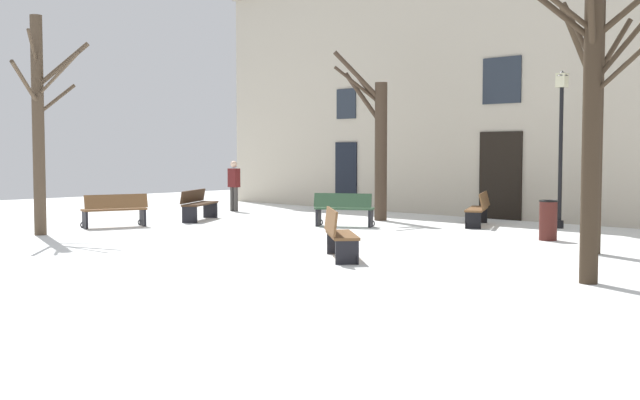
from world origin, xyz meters
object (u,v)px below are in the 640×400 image
object	(u,v)px
tree_near_facade	(378,141)
bench_near_center_tree	(198,204)
bench_back_to_back_right	(115,210)
bench_back_to_back_left	(479,208)
streetlamp	(561,132)
tree_right_of_center	(594,104)
litter_bin	(548,220)
bench_facing_shops	(344,209)
person_by_shop_door	(234,183)
tree_left_of_center	(40,120)
tree_foreground	(591,120)
bench_far_corner	(339,234)

from	to	relation	value
tree_near_facade	bench_near_center_tree	distance (m)	5.41
bench_back_to_back_right	bench_back_to_back_left	bearing A→B (deg)	153.15
streetlamp	bench_back_to_back_right	distance (m)	11.61
tree_right_of_center	bench_back_to_back_right	bearing A→B (deg)	-162.11
litter_bin	bench_facing_shops	size ratio (longest dim) A/B	0.57
bench_back_to_back_left	person_by_shop_door	distance (m)	8.63
tree_near_facade	bench_facing_shops	size ratio (longest dim) A/B	3.06
bench_facing_shops	person_by_shop_door	distance (m)	6.30
tree_right_of_center	tree_left_of_center	size ratio (longest dim) A/B	1.09
tree_right_of_center	bench_facing_shops	size ratio (longest dim) A/B	3.56
streetlamp	litter_bin	world-z (taller)	streetlamp
person_by_shop_door	tree_foreground	bearing A→B (deg)	158.02
person_by_shop_door	bench_back_to_back_right	bearing A→B (deg)	107.51
tree_foreground	person_by_shop_door	distance (m)	15.66
bench_facing_shops	person_by_shop_door	xyz separation A→B (m)	(-6.13, 1.37, 0.45)
tree_right_of_center	tree_near_facade	world-z (taller)	tree_right_of_center
tree_right_of_center	bench_near_center_tree	xyz separation A→B (m)	(-11.30, -0.83, -2.41)
streetlamp	bench_near_center_tree	bearing A→B (deg)	-149.41
streetlamp	person_by_shop_door	xyz separation A→B (m)	(-10.36, -2.17, -1.53)
tree_near_facade	bench_back_to_back_left	size ratio (longest dim) A/B	2.53
bench_near_center_tree	person_by_shop_door	size ratio (longest dim) A/B	1.12
streetlamp	bench_far_corner	distance (m)	8.38
litter_bin	bench_back_to_back_left	size ratio (longest dim) A/B	0.47
streetlamp	bench_back_to_back_right	world-z (taller)	streetlamp
tree_near_facade	litter_bin	distance (m)	6.32
litter_bin	bench_back_to_back_left	distance (m)	3.48
tree_near_facade	bench_back_to_back_left	distance (m)	3.53
bench_facing_shops	person_by_shop_door	world-z (taller)	person_by_shop_door
bench_back_to_back_right	bench_far_corner	bearing A→B (deg)	104.02
tree_left_of_center	tree_foreground	world-z (taller)	tree_left_of_center
tree_foreground	bench_back_to_back_right	size ratio (longest dim) A/B	2.98
tree_right_of_center	tree_near_facade	size ratio (longest dim) A/B	1.16
tree_left_of_center	litter_bin	world-z (taller)	tree_left_of_center
tree_foreground	litter_bin	world-z (taller)	tree_foreground
person_by_shop_door	bench_back_to_back_left	bearing A→B (deg)	-173.34
tree_near_facade	tree_left_of_center	bearing A→B (deg)	-110.23
tree_right_of_center	streetlamp	size ratio (longest dim) A/B	1.39
tree_right_of_center	bench_back_to_back_right	xyz separation A→B (m)	(-11.17, -3.60, -2.42)
litter_bin	person_by_shop_door	size ratio (longest dim) A/B	0.54
tree_left_of_center	bench_facing_shops	bearing A→B (deg)	59.99
tree_near_facade	litter_bin	bearing A→B (deg)	-11.72
bench_far_corner	bench_facing_shops	size ratio (longest dim) A/B	0.94
streetlamp	person_by_shop_door	distance (m)	10.70
bench_far_corner	tree_right_of_center	bearing A→B (deg)	-86.57
tree_foreground	bench_far_corner	world-z (taller)	tree_foreground
tree_foreground	bench_facing_shops	xyz separation A→B (m)	(-8.53, 3.95, -1.97)
tree_right_of_center	tree_near_facade	bearing A→B (deg)	160.35
tree_foreground	bench_back_to_back_left	xyz separation A→B (m)	(-6.13, 6.62, -1.96)
bench_facing_shops	bench_back_to_back_right	world-z (taller)	bench_facing_shops
tree_foreground	person_by_shop_door	xyz separation A→B (m)	(-14.65, 5.32, -1.51)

